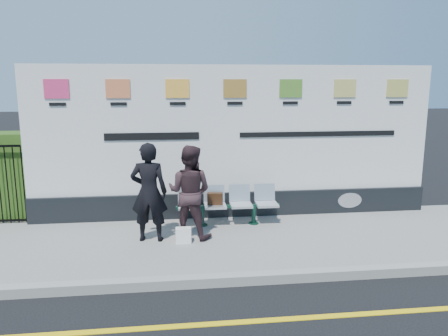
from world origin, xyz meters
name	(u,v)px	position (x,y,z in m)	size (l,w,h in m)	color
ground	(239,323)	(0.00, 0.00, 0.00)	(80.00, 80.00, 0.00)	black
pavement	(216,242)	(0.00, 2.50, 0.06)	(14.00, 3.00, 0.12)	gray
kerb	(228,280)	(0.00, 1.00, 0.07)	(14.00, 0.18, 0.14)	gray
yellow_line	(239,322)	(0.00, 0.00, 0.00)	(14.00, 0.10, 0.01)	yellow
billboard	(234,152)	(0.50, 3.85, 1.42)	(8.00, 0.30, 3.00)	black
bench	(228,214)	(0.30, 3.25, 0.32)	(1.88, 0.50, 0.40)	silver
woman_left	(149,192)	(-1.13, 2.59, 0.97)	(0.62, 0.41, 1.70)	black
woman_right	(190,192)	(-0.45, 2.67, 0.93)	(0.79, 0.62, 1.62)	#352327
handbag_brown	(215,199)	(0.06, 3.26, 0.64)	(0.29, 0.12, 0.23)	black
carrier_bag_white	(183,235)	(-0.57, 2.40, 0.25)	(0.26, 0.16, 0.26)	white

